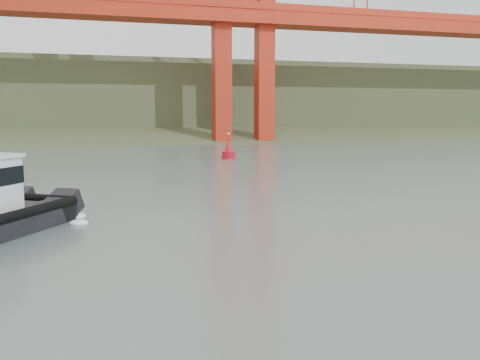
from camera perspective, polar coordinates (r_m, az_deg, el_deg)
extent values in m
plane|color=#52615B|center=(19.69, 2.74, -9.40)|extent=(400.00, 400.00, 0.00)
cube|color=#354326|center=(110.11, -13.35, 4.14)|extent=(500.00, 44.72, 16.25)
cube|color=#354326|center=(137.93, -14.11, 7.20)|extent=(500.00, 70.00, 18.00)
cube|color=#354326|center=(162.99, -14.56, 8.92)|extent=(500.00, 60.00, 16.00)
cube|color=#B52B16|center=(94.42, -13.12, 17.06)|extent=(260.00, 6.00, 2.20)
cylinder|color=red|center=(64.98, -1.22, 2.60)|extent=(1.61, 1.61, 1.08)
cone|color=red|center=(64.90, -1.22, 3.55)|extent=(1.25, 1.25, 1.61)
cylinder|color=red|center=(64.84, -1.23, 4.50)|extent=(0.14, 0.14, 0.90)
sphere|color=#E5D87F|center=(64.82, -1.23, 4.97)|extent=(0.27, 0.27, 0.27)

